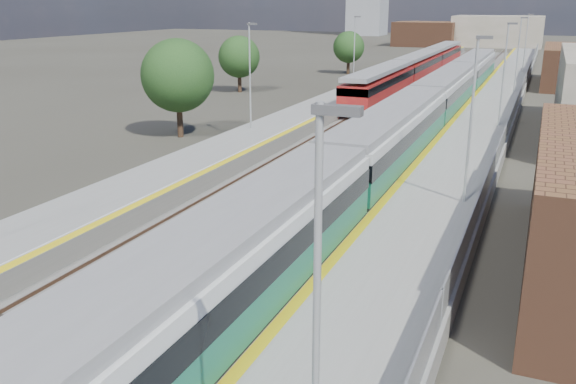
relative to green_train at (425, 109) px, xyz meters
The scene contains 10 objects.
ground 11.00m from the green_train, 98.02° to the left, with size 320.00×320.00×0.00m, color #47443A.
ballast_bed 13.86m from the green_train, 105.92° to the left, with size 10.50×155.00×0.06m, color #565451.
tracks 15.32m from the green_train, 102.00° to the left, with size 8.96×160.00×0.17m.
platform_right 13.79m from the green_train, 73.94° to the left, with size 4.70×155.00×8.52m.
platform_left 16.95m from the green_train, 128.76° to the left, with size 4.30×155.00×8.52m.
green_train is the anchor object (origin of this frame).
red_train 34.32m from the green_train, 101.77° to the left, with size 2.86×57.92×3.61m.
tree_a 18.52m from the green_train, 160.71° to the right, with size 5.45×5.45×7.38m.
tree_b 30.06m from the green_train, 144.11° to the left, with size 4.69×4.69×6.35m.
tree_c 44.56m from the green_train, 114.48° to the left, with size 4.46×4.46×6.05m.
Camera 1 is at (9.40, -5.85, 9.81)m, focal length 38.00 mm.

